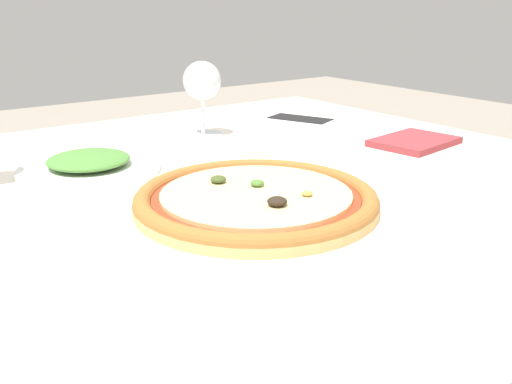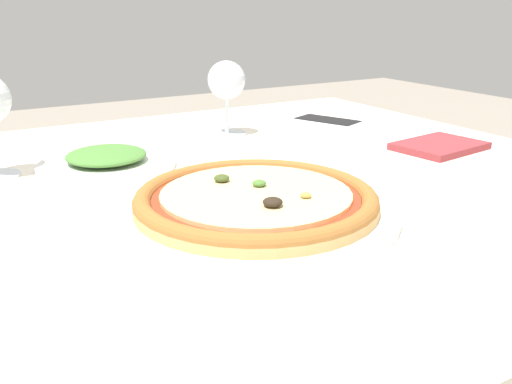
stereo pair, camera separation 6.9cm
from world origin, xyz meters
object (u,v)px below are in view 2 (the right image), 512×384
wine_glass_far_right (226,83)px  side_plate (107,161)px  pizza_plate (256,202)px  dining_table (201,241)px  cell_phone (327,122)px

wine_glass_far_right → side_plate: size_ratio=0.67×
pizza_plate → wine_glass_far_right: bearing=66.8°
dining_table → pizza_plate: bearing=-86.4°
dining_table → wine_glass_far_right: wine_glass_far_right is taller
pizza_plate → cell_phone: bearing=43.6°
wine_glass_far_right → side_plate: (-0.27, -0.11, -0.09)m
wine_glass_far_right → cell_phone: (0.23, -0.02, -0.09)m
dining_table → side_plate: bearing=119.9°
dining_table → wine_glass_far_right: bearing=54.9°
dining_table → side_plate: side_plate is taller
dining_table → cell_phone: size_ratio=7.88×
dining_table → pizza_plate: pizza_plate is taller
cell_phone → side_plate: size_ratio=0.75×
cell_phone → side_plate: bearing=-170.5°
pizza_plate → wine_glass_far_right: 0.45m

